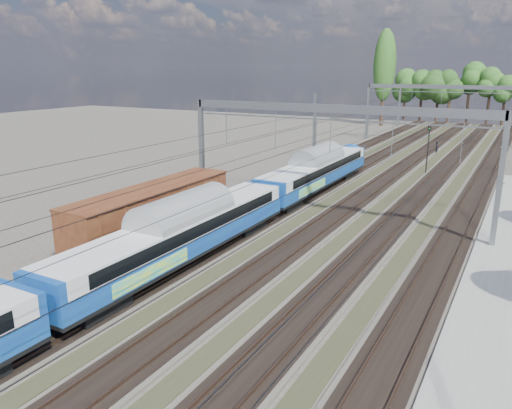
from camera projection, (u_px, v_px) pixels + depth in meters
The scene contains 9 objects.
track_bed at pixel (380, 184), 50.84m from camera, with size 21.00×130.00×0.34m.
platform at pixel (485, 311), 24.13m from camera, with size 3.00×70.00×0.30m, color gray.
catenary at pixel (406, 115), 55.50m from camera, with size 25.65×130.00×9.00m.
tree_belt at pixel (497, 87), 88.71m from camera, with size 39.88×101.62×12.00m.
poplar at pixel (385, 66), 99.20m from camera, with size 4.40×4.40×19.04m.
emu_train at pixel (178, 227), 29.07m from camera, with size 2.97×62.79×4.34m.
freight_boxcar at pixel (153, 210), 33.87m from camera, with size 2.94×14.19×3.66m.
worker at pixel (437, 148), 68.41m from camera, with size 0.66×0.43×1.81m, color black.
signal_near at pixel (428, 143), 55.11m from camera, with size 0.40×0.37×5.60m.
Camera 1 is at (12.86, -4.54, 11.55)m, focal length 35.00 mm.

